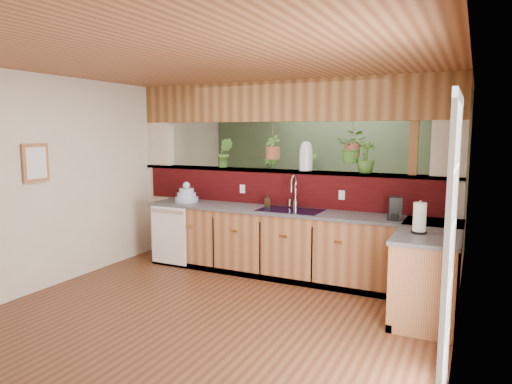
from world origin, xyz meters
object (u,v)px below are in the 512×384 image
at_px(faucet, 294,190).
at_px(dish_stack, 187,196).
at_px(soap_dispenser, 268,200).
at_px(paper_towel, 420,218).
at_px(shelving_console, 295,209).
at_px(coffee_maker, 394,209).
at_px(glass_jar, 306,156).

xyz_separation_m(faucet, dish_stack, (-1.60, -0.17, -0.15)).
bearing_deg(dish_stack, faucet, 6.19).
bearing_deg(soap_dispenser, paper_towel, -22.03).
xyz_separation_m(faucet, soap_dispenser, (-0.38, -0.02, -0.15)).
bearing_deg(shelving_console, coffee_maker, -68.28).
bearing_deg(soap_dispenser, coffee_maker, -6.51).
distance_m(soap_dispenser, coffee_maker, 1.72).
height_order(faucet, coffee_maker, faucet).
bearing_deg(dish_stack, soap_dispenser, 7.17).
bearing_deg(paper_towel, coffee_maker, 118.45).
relative_size(coffee_maker, paper_towel, 0.80).
distance_m(faucet, paper_towel, 1.88).
bearing_deg(faucet, shelving_console, 110.30).
distance_m(faucet, dish_stack, 1.61).
xyz_separation_m(faucet, shelving_console, (-0.78, 2.12, -0.64)).
relative_size(dish_stack, glass_jar, 0.85).
relative_size(dish_stack, coffee_maker, 1.26).
xyz_separation_m(faucet, glass_jar, (0.08, 0.22, 0.45)).
height_order(coffee_maker, shelving_console, coffee_maker).
relative_size(faucet, soap_dispenser, 2.56).
relative_size(soap_dispenser, coffee_maker, 0.65).
bearing_deg(soap_dispenser, glass_jar, 27.33).
relative_size(faucet, shelving_console, 0.27).
bearing_deg(dish_stack, coffee_maker, -0.81).
height_order(dish_stack, glass_jar, glass_jar).
bearing_deg(paper_towel, soap_dispenser, 157.97).
bearing_deg(coffee_maker, shelving_console, 117.66).
distance_m(dish_stack, shelving_console, 2.48).
height_order(coffee_maker, paper_towel, paper_towel).
bearing_deg(coffee_maker, faucet, 156.29).
height_order(dish_stack, paper_towel, paper_towel).
distance_m(paper_towel, glass_jar, 1.99).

